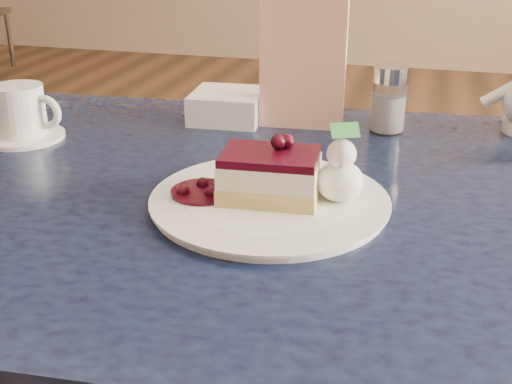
% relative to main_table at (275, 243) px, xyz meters
% --- Properties ---
extents(main_table, '(1.38, 0.98, 0.82)m').
position_rel_main_table_xyz_m(main_table, '(0.00, 0.00, 0.00)').
color(main_table, '#13213D').
rests_on(main_table, ground).
extents(dessert_plate, '(0.32, 0.32, 0.01)m').
position_rel_main_table_xyz_m(dessert_plate, '(0.00, -0.05, 0.09)').
color(dessert_plate, white).
rests_on(dessert_plate, main_table).
extents(cheesecake_slice, '(0.14, 0.10, 0.07)m').
position_rel_main_table_xyz_m(cheesecake_slice, '(0.00, -0.05, 0.13)').
color(cheesecake_slice, '#E7CC7B').
rests_on(cheesecake_slice, dessert_plate).
extents(whipped_cream, '(0.06, 0.06, 0.06)m').
position_rel_main_table_xyz_m(whipped_cream, '(0.10, -0.04, 0.13)').
color(whipped_cream, white).
rests_on(whipped_cream, dessert_plate).
extents(berry_sauce, '(0.09, 0.09, 0.01)m').
position_rel_main_table_xyz_m(berry_sauce, '(-0.09, -0.07, 0.10)').
color(berry_sauce, black).
rests_on(berry_sauce, dessert_plate).
extents(coffee_set, '(0.15, 0.14, 0.10)m').
position_rel_main_table_xyz_m(coffee_set, '(-0.48, 0.10, 0.13)').
color(coffee_set, white).
rests_on(coffee_set, main_table).
extents(menu_card, '(0.16, 0.04, 0.24)m').
position_rel_main_table_xyz_m(menu_card, '(-0.03, 0.30, 0.21)').
color(menu_card, '#FAE7D0').
rests_on(menu_card, main_table).
extents(sugar_shaker, '(0.07, 0.07, 0.12)m').
position_rel_main_table_xyz_m(sugar_shaker, '(0.13, 0.32, 0.15)').
color(sugar_shaker, white).
rests_on(sugar_shaker, main_table).
extents(napkin_stack, '(0.14, 0.14, 0.05)m').
position_rel_main_table_xyz_m(napkin_stack, '(-0.17, 0.31, 0.11)').
color(napkin_stack, white).
rests_on(napkin_stack, main_table).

